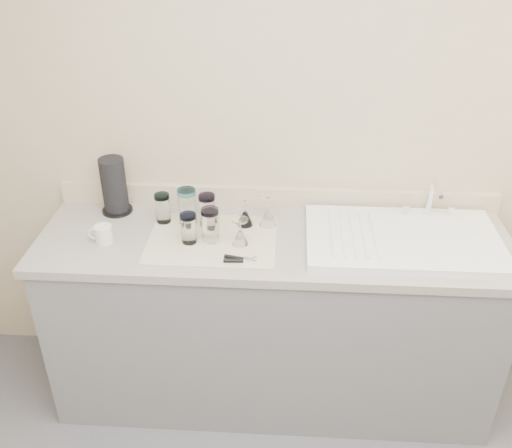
# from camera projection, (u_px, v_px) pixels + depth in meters

# --- Properties ---
(room_envelope) EXTENTS (3.54, 3.50, 2.52)m
(room_envelope) POSITION_uv_depth(u_px,v_px,m) (258.00, 281.00, 1.11)
(room_envelope) COLOR #4D4D52
(room_envelope) RESTS_ON ground
(counter_unit) EXTENTS (2.06, 0.62, 0.90)m
(counter_unit) POSITION_uv_depth(u_px,v_px,m) (272.00, 319.00, 2.70)
(counter_unit) COLOR slate
(counter_unit) RESTS_ON ground
(sink_unit) EXTENTS (0.82, 0.50, 0.22)m
(sink_unit) POSITION_uv_depth(u_px,v_px,m) (403.00, 239.00, 2.43)
(sink_unit) COLOR white
(sink_unit) RESTS_ON counter_unit
(dish_towel) EXTENTS (0.55, 0.42, 0.01)m
(dish_towel) POSITION_uv_depth(u_px,v_px,m) (212.00, 239.00, 2.46)
(dish_towel) COLOR beige
(dish_towel) RESTS_ON counter_unit
(tumbler_teal) EXTENTS (0.07, 0.07, 0.14)m
(tumbler_teal) POSITION_uv_depth(u_px,v_px,m) (163.00, 208.00, 2.55)
(tumbler_teal) COLOR white
(tumbler_teal) RESTS_ON dish_towel
(tumbler_cyan) EXTENTS (0.08, 0.08, 0.16)m
(tumbler_cyan) POSITION_uv_depth(u_px,v_px,m) (187.00, 206.00, 2.53)
(tumbler_cyan) COLOR white
(tumbler_cyan) RESTS_ON dish_towel
(tumbler_purple) EXTENTS (0.07, 0.07, 0.15)m
(tumbler_purple) POSITION_uv_depth(u_px,v_px,m) (207.00, 210.00, 2.52)
(tumbler_purple) COLOR white
(tumbler_purple) RESTS_ON dish_towel
(tumbler_blue) EXTENTS (0.07, 0.07, 0.13)m
(tumbler_blue) POSITION_uv_depth(u_px,v_px,m) (189.00, 228.00, 2.40)
(tumbler_blue) COLOR white
(tumbler_blue) RESTS_ON dish_towel
(tumbler_lavender) EXTENTS (0.08, 0.08, 0.15)m
(tumbler_lavender) POSITION_uv_depth(u_px,v_px,m) (210.00, 225.00, 2.41)
(tumbler_lavender) COLOR white
(tumbler_lavender) RESTS_ON dish_towel
(goblet_back_left) EXTENTS (0.07, 0.07, 0.13)m
(goblet_back_left) POSITION_uv_depth(u_px,v_px,m) (245.00, 217.00, 2.53)
(goblet_back_left) COLOR white
(goblet_back_left) RESTS_ON dish_towel
(goblet_back_right) EXTENTS (0.08, 0.08, 0.14)m
(goblet_back_right) POSITION_uv_depth(u_px,v_px,m) (268.00, 215.00, 2.54)
(goblet_back_right) COLOR white
(goblet_back_right) RESTS_ON dish_towel
(goblet_front_left) EXTENTS (0.07, 0.07, 0.12)m
(goblet_front_left) POSITION_uv_depth(u_px,v_px,m) (240.00, 236.00, 2.40)
(goblet_front_left) COLOR white
(goblet_front_left) RESTS_ON dish_towel
(can_opener) EXTENTS (0.14, 0.05, 0.02)m
(can_opener) POSITION_uv_depth(u_px,v_px,m) (240.00, 260.00, 2.30)
(can_opener) COLOR silver
(can_opener) RESTS_ON dish_towel
(white_mug) EXTENTS (0.11, 0.08, 0.08)m
(white_mug) POSITION_uv_depth(u_px,v_px,m) (103.00, 234.00, 2.43)
(white_mug) COLOR silver
(white_mug) RESTS_ON counter_unit
(paper_towel_roll) EXTENTS (0.14, 0.14, 0.27)m
(paper_towel_roll) POSITION_uv_depth(u_px,v_px,m) (114.00, 186.00, 2.61)
(paper_towel_roll) COLOR black
(paper_towel_roll) RESTS_ON counter_unit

